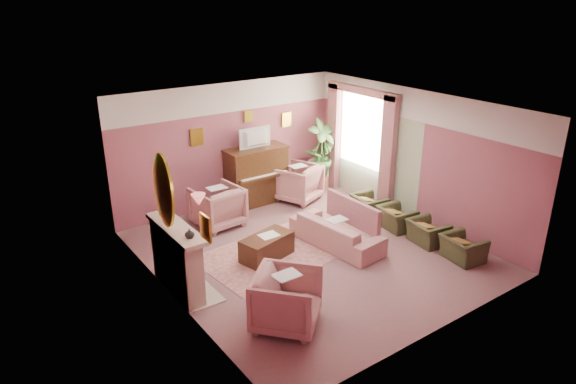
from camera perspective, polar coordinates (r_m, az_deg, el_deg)
floor at (r=9.85m, az=2.45°, el=-6.64°), size 5.50×6.00×0.01m
ceiling at (r=8.88m, az=2.73°, el=9.50°), size 5.50×6.00×0.01m
wall_back at (r=11.66m, az=-6.54°, el=5.20°), size 5.50×0.02×2.80m
wall_front at (r=7.35m, az=17.16°, el=-5.70°), size 5.50×0.02×2.80m
wall_left at (r=8.00m, az=-13.18°, el=-3.01°), size 0.02×6.00×2.80m
wall_right at (r=11.10m, az=13.89°, el=3.86°), size 0.02×6.00×2.80m
picture_rail_band at (r=11.40m, az=-6.75°, el=10.38°), size 5.50×0.01×0.65m
stripe_panel at (r=12.02m, az=9.07°, el=3.95°), size 0.01×3.00×2.15m
fireplace_surround at (r=8.60m, az=-12.25°, el=-7.47°), size 0.30×1.40×1.10m
fireplace_inset at (r=8.70m, az=-11.57°, el=-8.17°), size 0.18×0.72×0.68m
fire_ember at (r=8.80m, az=-11.24°, el=-9.12°), size 0.06×0.54×0.10m
mantel_shelf at (r=8.35m, az=-12.36°, el=-3.99°), size 0.40×1.55×0.07m
hearth at (r=8.93m, az=-10.79°, el=-10.17°), size 0.55×1.50×0.02m
mirror_frame at (r=8.04m, az=-13.65°, el=0.16°), size 0.04×0.72×1.20m
mirror_glass at (r=8.05m, az=-13.49°, el=0.20°), size 0.01×0.60×1.06m
sconce_shade at (r=7.10m, az=-9.92°, el=-0.85°), size 0.20×0.20×0.16m
piano at (r=11.87m, az=-3.53°, el=1.78°), size 1.40×0.60×1.30m
piano_keyshelf at (r=11.57m, az=-2.61°, el=1.64°), size 1.30×0.12×0.06m
piano_keys at (r=11.55m, az=-2.62°, el=1.82°), size 1.20×0.08×0.02m
piano_top at (r=11.66m, az=-3.60°, el=4.84°), size 1.45×0.65×0.04m
television at (r=11.54m, az=-3.50°, el=6.16°), size 0.80×0.12×0.48m
print_back_left at (r=11.19m, az=-10.10°, el=6.02°), size 0.30×0.03×0.38m
print_back_right at (r=12.33m, az=-0.18°, el=8.05°), size 0.26×0.03×0.34m
print_back_mid at (r=11.72m, az=-4.42°, el=8.39°), size 0.22×0.03×0.26m
print_left_wall at (r=6.88m, az=-9.17°, el=-3.92°), size 0.03×0.28×0.36m
window_blind at (r=12.00m, az=8.29°, el=7.07°), size 0.03×1.40×1.80m
curtain_left at (r=11.43m, az=11.05°, el=4.08°), size 0.16×0.34×2.60m
curtain_right at (r=12.71m, az=5.08°, el=6.15°), size 0.16×0.34×2.60m
pelmet at (r=11.77m, az=8.22°, el=11.07°), size 0.16×2.20×0.16m
mantel_plant at (r=8.75m, az=-13.85°, el=-1.68°), size 0.16×0.16×0.28m
mantel_vase at (r=7.89m, az=-10.89°, el=-4.54°), size 0.16×0.16×0.16m
area_rug at (r=9.71m, az=-1.98°, el=-7.06°), size 2.65×2.02×0.01m
coffee_table at (r=9.53m, az=-2.37°, el=-6.13°), size 1.09×0.72×0.45m
table_paper at (r=9.45m, az=-2.14°, el=-4.82°), size 0.35×0.28×0.01m
sofa at (r=9.95m, az=5.42°, el=-3.90°), size 0.64×1.93×0.78m
sofa_throw at (r=10.11m, az=7.19°, el=-2.25°), size 0.10×1.46×0.54m
floral_armchair_left at (r=10.82m, az=-7.85°, el=-1.37°), size 0.92×0.92×0.96m
floral_armchair_right at (r=12.03m, az=1.10°, el=1.23°), size 0.92×0.92×0.96m
floral_armchair_front at (r=7.62m, az=-0.13°, el=-11.63°), size 0.92×0.92×0.96m
olive_chair_a at (r=9.96m, az=18.87°, el=-5.54°), size 0.50×0.72×0.62m
olive_chair_b at (r=10.39m, az=15.27°, el=-3.96°), size 0.50×0.72×0.62m
olive_chair_c at (r=10.87m, az=11.98°, el=-2.50°), size 0.50×0.72×0.62m
olive_chair_d at (r=11.39m, az=8.99°, el=-1.16°), size 0.50×0.72×0.62m
side_table at (r=12.88m, az=3.38°, el=1.97°), size 0.52×0.52×0.70m
side_plant_big at (r=12.71m, az=3.43°, el=4.18°), size 0.30×0.30×0.34m
side_plant_small at (r=12.72m, az=4.13°, el=4.03°), size 0.16×0.16×0.28m
palm_pot at (r=12.84m, az=3.71°, el=1.04°), size 0.34×0.34×0.34m
palm_plant at (r=12.55m, az=3.80°, el=4.85°), size 0.76×0.76×1.44m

